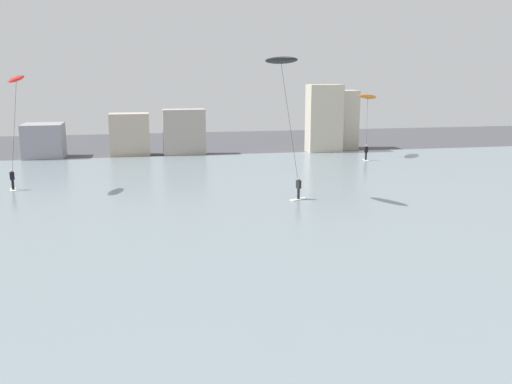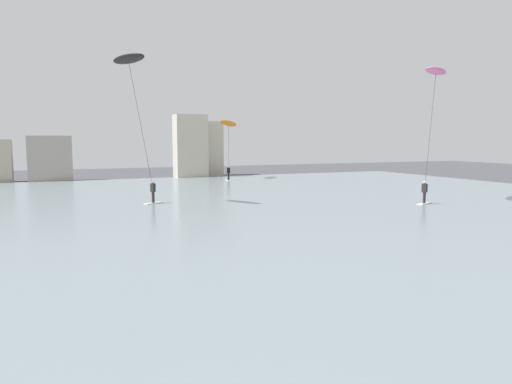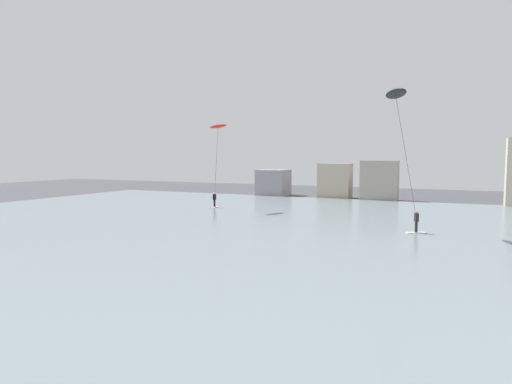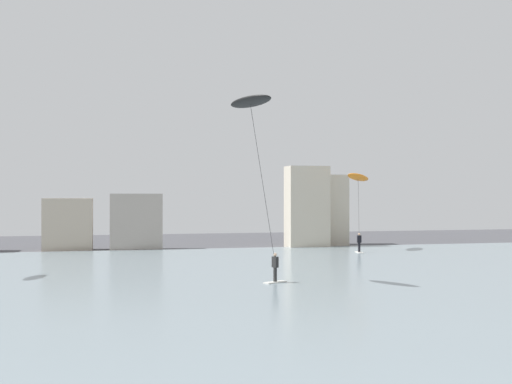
% 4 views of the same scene
% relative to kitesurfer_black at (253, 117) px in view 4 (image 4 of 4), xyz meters
% --- Properties ---
extents(water_bay, '(84.00, 52.00, 0.10)m').
position_rel_kitesurfer_black_xyz_m(water_bay, '(-3.17, -2.38, -9.10)').
color(water_bay, gray).
rests_on(water_bay, ground).
extents(far_shore_buildings, '(37.46, 4.70, 7.68)m').
position_rel_kitesurfer_black_xyz_m(far_shore_buildings, '(-0.98, 25.11, -6.26)').
color(far_shore_buildings, gray).
rests_on(far_shore_buildings, ground).
extents(kitesurfer_black, '(3.48, 3.45, 10.27)m').
position_rel_kitesurfer_black_xyz_m(kitesurfer_black, '(0.00, 0.00, 0.00)').
color(kitesurfer_black, silver).
rests_on(kitesurfer_black, water_bay).
extents(kitesurfer_orange, '(3.62, 5.31, 6.94)m').
position_rel_kitesurfer_black_xyz_m(kitesurfer_orange, '(13.92, 19.12, -2.99)').
color(kitesurfer_orange, silver).
rests_on(kitesurfer_orange, water_bay).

